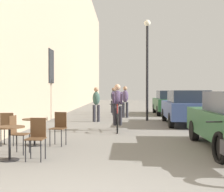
# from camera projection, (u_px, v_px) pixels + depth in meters

# --- Properties ---
(building_facade_left) EXTENTS (0.54, 68.00, 12.37)m
(building_facade_left) POSITION_uv_depth(u_px,v_px,m) (53.00, 6.00, 17.81)
(building_facade_left) COLOR tan
(building_facade_left) RESTS_ON ground_plane
(cafe_table_near) EXTENTS (0.64, 0.64, 0.72)m
(cafe_table_near) POSITION_uv_depth(u_px,v_px,m) (9.00, 136.00, 6.76)
(cafe_table_near) COLOR black
(cafe_table_near) RESTS_ON ground_plane
(cafe_chair_near_toward_street) EXTENTS (0.43, 0.43, 0.89)m
(cafe_chair_near_toward_street) POSITION_uv_depth(u_px,v_px,m) (17.00, 132.00, 7.47)
(cafe_chair_near_toward_street) COLOR black
(cafe_chair_near_toward_street) RESTS_ON ground_plane
(cafe_chair_near_toward_wall) EXTENTS (0.40, 0.40, 0.89)m
(cafe_chair_near_toward_wall) POSITION_uv_depth(u_px,v_px,m) (37.00, 136.00, 6.82)
(cafe_chair_near_toward_wall) COLOR black
(cafe_chair_near_toward_wall) RESTS_ON ground_plane
(cafe_table_mid) EXTENTS (0.64, 0.64, 0.72)m
(cafe_table_mid) POSITION_uv_depth(u_px,v_px,m) (34.00, 126.00, 8.56)
(cafe_table_mid) COLOR black
(cafe_table_mid) RESTS_ON ground_plane
(cafe_chair_mid_toward_street) EXTENTS (0.41, 0.41, 0.89)m
(cafe_chair_mid_toward_street) POSITION_uv_depth(u_px,v_px,m) (8.00, 127.00, 8.51)
(cafe_chair_mid_toward_street) COLOR black
(cafe_chair_mid_toward_street) RESTS_ON ground_plane
(cafe_chair_mid_toward_wall) EXTENTS (0.45, 0.45, 0.89)m
(cafe_chair_mid_toward_wall) POSITION_uv_depth(u_px,v_px,m) (59.00, 126.00, 8.62)
(cafe_chair_mid_toward_wall) COLOR black
(cafe_chair_mid_toward_wall) RESTS_ON ground_plane
(cyclist_on_bicycle) EXTENTS (0.52, 1.76, 1.74)m
(cyclist_on_bicycle) POSITION_uv_depth(u_px,v_px,m) (117.00, 109.00, 11.63)
(cyclist_on_bicycle) COLOR black
(cyclist_on_bicycle) RESTS_ON ground_plane
(pedestrian_near) EXTENTS (0.36, 0.27, 1.63)m
(pedestrian_near) POSITION_uv_depth(u_px,v_px,m) (96.00, 102.00, 14.98)
(pedestrian_near) COLOR #26262D
(pedestrian_near) RESTS_ON ground_plane
(pedestrian_mid) EXTENTS (0.36, 0.27, 1.69)m
(pedestrian_mid) POSITION_uv_depth(u_px,v_px,m) (125.00, 100.00, 17.25)
(pedestrian_mid) COLOR #26262D
(pedestrian_mid) RESTS_ON ground_plane
(pedestrian_far) EXTENTS (0.38, 0.30, 1.66)m
(pedestrian_far) POSITION_uv_depth(u_px,v_px,m) (115.00, 99.00, 19.05)
(pedestrian_far) COLOR #26262D
(pedestrian_far) RESTS_ON ground_plane
(pedestrian_furthest) EXTENTS (0.37, 0.29, 1.65)m
(pedestrian_furthest) POSITION_uv_depth(u_px,v_px,m) (113.00, 99.00, 20.87)
(pedestrian_furthest) COLOR #26262D
(pedestrian_furthest) RESTS_ON ground_plane
(street_lamp) EXTENTS (0.32, 0.32, 4.90)m
(street_lamp) POSITION_uv_depth(u_px,v_px,m) (147.00, 57.00, 15.51)
(street_lamp) COLOR black
(street_lamp) RESTS_ON ground_plane
(parked_car_second) EXTENTS (1.88, 4.22, 1.48)m
(parked_car_second) POSITION_uv_depth(u_px,v_px,m) (186.00, 107.00, 13.75)
(parked_car_second) COLOR #384C84
(parked_car_second) RESTS_ON ground_plane
(parked_car_third) EXTENTS (1.81, 4.14, 1.46)m
(parked_car_third) POSITION_uv_depth(u_px,v_px,m) (169.00, 102.00, 19.47)
(parked_car_third) COLOR #23512D
(parked_car_third) RESTS_ON ground_plane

